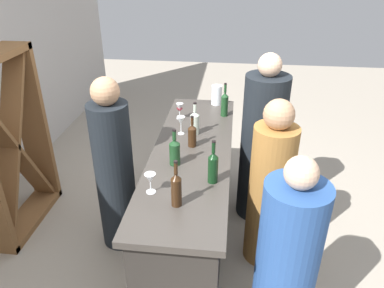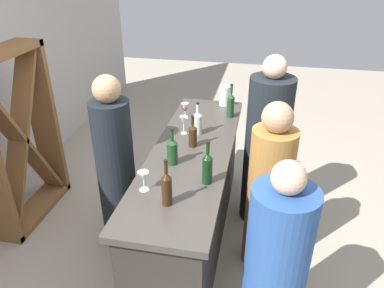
{
  "view_description": "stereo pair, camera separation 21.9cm",
  "coord_description": "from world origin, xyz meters",
  "px_view_note": "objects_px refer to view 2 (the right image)",
  "views": [
    {
      "loc": [
        -2.62,
        -0.31,
        2.4
      ],
      "look_at": [
        0.0,
        0.0,
        0.99
      ],
      "focal_mm": 34.35,
      "sensor_mm": 36.0,
      "label": 1
    },
    {
      "loc": [
        -2.59,
        -0.53,
        2.4
      ],
      "look_at": [
        0.0,
        0.0,
        0.99
      ],
      "focal_mm": 34.35,
      "sensor_mm": 36.0,
      "label": 2
    }
  ],
  "objects_px": {
    "wine_bottle_far_right_olive_green": "(231,105)",
    "wine_bottle_second_left_dark_green": "(207,167)",
    "person_left_guest": "(266,150)",
    "person_server_behind": "(116,169)",
    "wine_bottle_rightmost_clear_pale": "(198,122)",
    "wine_bottle_second_right_amber_brown": "(193,135)",
    "person_center_guest": "(268,195)",
    "wine_bottle_center_olive_green": "(172,151)",
    "wine_rack": "(19,140)",
    "wine_glass_near_center": "(185,108)",
    "wine_glass_near_left": "(184,121)",
    "person_right_guest": "(275,268)",
    "wine_bottle_leftmost_amber_brown": "(167,188)",
    "water_pitcher": "(225,96)",
    "wine_glass_near_right": "(143,177)"
  },
  "relations": [
    {
      "from": "person_right_guest",
      "to": "wine_bottle_rightmost_clear_pale",
      "type": "bearing_deg",
      "value": -35.67
    },
    {
      "from": "wine_rack",
      "to": "wine_bottle_second_left_dark_green",
      "type": "relative_size",
      "value": 5.1
    },
    {
      "from": "wine_bottle_second_right_amber_brown",
      "to": "person_center_guest",
      "type": "relative_size",
      "value": 0.19
    },
    {
      "from": "wine_bottle_far_right_olive_green",
      "to": "wine_bottle_second_left_dark_green",
      "type": "bearing_deg",
      "value": 178.34
    },
    {
      "from": "wine_bottle_rightmost_clear_pale",
      "to": "wine_glass_near_right",
      "type": "relative_size",
      "value": 2.04
    },
    {
      "from": "wine_bottle_far_right_olive_green",
      "to": "person_right_guest",
      "type": "distance_m",
      "value": 1.71
    },
    {
      "from": "person_center_guest",
      "to": "wine_bottle_far_right_olive_green",
      "type": "bearing_deg",
      "value": -50.52
    },
    {
      "from": "person_left_guest",
      "to": "person_server_behind",
      "type": "height_order",
      "value": "person_left_guest"
    },
    {
      "from": "water_pitcher",
      "to": "wine_glass_near_left",
      "type": "bearing_deg",
      "value": 160.07
    },
    {
      "from": "wine_bottle_second_left_dark_green",
      "to": "person_center_guest",
      "type": "relative_size",
      "value": 0.22
    },
    {
      "from": "person_center_guest",
      "to": "wine_bottle_leftmost_amber_brown",
      "type": "bearing_deg",
      "value": 56.48
    },
    {
      "from": "wine_bottle_leftmost_amber_brown",
      "to": "person_center_guest",
      "type": "bearing_deg",
      "value": -47.75
    },
    {
      "from": "wine_glass_near_right",
      "to": "person_right_guest",
      "type": "distance_m",
      "value": 1.03
    },
    {
      "from": "wine_bottle_second_left_dark_green",
      "to": "wine_glass_near_left",
      "type": "distance_m",
      "value": 0.8
    },
    {
      "from": "wine_rack",
      "to": "wine_bottle_center_olive_green",
      "type": "xyz_separation_m",
      "value": [
        -0.29,
        -1.55,
        0.22
      ]
    },
    {
      "from": "person_right_guest",
      "to": "wine_glass_near_right",
      "type": "bearing_deg",
      "value": 7.97
    },
    {
      "from": "wine_bottle_far_right_olive_green",
      "to": "person_server_behind",
      "type": "bearing_deg",
      "value": 133.1
    },
    {
      "from": "water_pitcher",
      "to": "person_server_behind",
      "type": "distance_m",
      "value": 1.4
    },
    {
      "from": "wine_bottle_second_left_dark_green",
      "to": "wine_bottle_second_right_amber_brown",
      "type": "xyz_separation_m",
      "value": [
        0.51,
        0.21,
        -0.02
      ]
    },
    {
      "from": "wine_rack",
      "to": "person_server_behind",
      "type": "relative_size",
      "value": 1.07
    },
    {
      "from": "wine_glass_near_right",
      "to": "person_left_guest",
      "type": "distance_m",
      "value": 1.39
    },
    {
      "from": "wine_bottle_rightmost_clear_pale",
      "to": "wine_bottle_far_right_olive_green",
      "type": "height_order",
      "value": "wine_bottle_far_right_olive_green"
    },
    {
      "from": "wine_bottle_second_left_dark_green",
      "to": "wine_glass_near_center",
      "type": "height_order",
      "value": "wine_bottle_second_left_dark_green"
    },
    {
      "from": "wine_rack",
      "to": "person_right_guest",
      "type": "bearing_deg",
      "value": -111.2
    },
    {
      "from": "wine_bottle_far_right_olive_green",
      "to": "wine_glass_near_center",
      "type": "distance_m",
      "value": 0.44
    },
    {
      "from": "wine_glass_near_center",
      "to": "person_center_guest",
      "type": "relative_size",
      "value": 0.11
    },
    {
      "from": "wine_bottle_second_left_dark_green",
      "to": "person_right_guest",
      "type": "relative_size",
      "value": 0.23
    },
    {
      "from": "wine_bottle_second_left_dark_green",
      "to": "wine_bottle_rightmost_clear_pale",
      "type": "distance_m",
      "value": 0.78
    },
    {
      "from": "wine_bottle_center_olive_green",
      "to": "wine_bottle_rightmost_clear_pale",
      "type": "xyz_separation_m",
      "value": [
        0.54,
        -0.09,
        0.0
      ]
    },
    {
      "from": "wine_rack",
      "to": "wine_bottle_far_right_olive_green",
      "type": "height_order",
      "value": "wine_rack"
    },
    {
      "from": "wine_bottle_second_left_dark_green",
      "to": "person_center_guest",
      "type": "height_order",
      "value": "person_center_guest"
    },
    {
      "from": "wine_bottle_leftmost_amber_brown",
      "to": "water_pitcher",
      "type": "bearing_deg",
      "value": -4.89
    },
    {
      "from": "person_server_behind",
      "to": "person_right_guest",
      "type": "bearing_deg",
      "value": -32.96
    },
    {
      "from": "water_pitcher",
      "to": "wine_glass_near_right",
      "type": "bearing_deg",
      "value": 168.18
    },
    {
      "from": "wine_bottle_center_olive_green",
      "to": "wine_bottle_leftmost_amber_brown",
      "type": "bearing_deg",
      "value": -169.67
    },
    {
      "from": "wine_rack",
      "to": "wine_glass_near_center",
      "type": "relative_size",
      "value": 10.74
    },
    {
      "from": "wine_rack",
      "to": "water_pitcher",
      "type": "bearing_deg",
      "value": -61.43
    },
    {
      "from": "wine_glass_near_left",
      "to": "person_server_behind",
      "type": "distance_m",
      "value": 0.72
    },
    {
      "from": "person_right_guest",
      "to": "person_server_behind",
      "type": "height_order",
      "value": "person_server_behind"
    },
    {
      "from": "wine_bottle_second_left_dark_green",
      "to": "wine_bottle_far_right_olive_green",
      "type": "distance_m",
      "value": 1.18
    },
    {
      "from": "wine_rack",
      "to": "person_right_guest",
      "type": "relative_size",
      "value": 1.18
    },
    {
      "from": "person_right_guest",
      "to": "person_server_behind",
      "type": "relative_size",
      "value": 0.9
    },
    {
      "from": "wine_bottle_second_right_amber_brown",
      "to": "wine_glass_near_center",
      "type": "xyz_separation_m",
      "value": [
        0.54,
        0.19,
        0.0
      ]
    },
    {
      "from": "wine_bottle_far_right_olive_green",
      "to": "person_center_guest",
      "type": "distance_m",
      "value": 1.04
    },
    {
      "from": "wine_bottle_leftmost_amber_brown",
      "to": "person_center_guest",
      "type": "height_order",
      "value": "person_center_guest"
    },
    {
      "from": "wine_bottle_center_olive_green",
      "to": "person_left_guest",
      "type": "xyz_separation_m",
      "value": [
        0.71,
        -0.71,
        -0.3
      ]
    },
    {
      "from": "wine_bottle_second_right_amber_brown",
      "to": "person_server_behind",
      "type": "bearing_deg",
      "value": 103.93
    },
    {
      "from": "water_pitcher",
      "to": "person_right_guest",
      "type": "relative_size",
      "value": 0.14
    },
    {
      "from": "wine_glass_near_center",
      "to": "person_left_guest",
      "type": "relative_size",
      "value": 0.09
    },
    {
      "from": "wine_bottle_second_right_amber_brown",
      "to": "wine_bottle_far_right_olive_green",
      "type": "relative_size",
      "value": 0.82
    }
  ]
}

